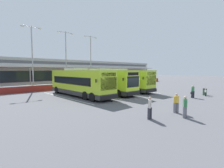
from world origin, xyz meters
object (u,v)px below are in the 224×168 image
Objects in this scene: pedestrian_child at (206,92)px; lamp_post_east at (91,58)px; pedestrian_with_handbag at (193,91)px; lamp_post_west at (32,54)px; coach_bus_centre at (122,80)px; litter_bin at (205,92)px; pedestrian_approaching_bus at (150,107)px; pedestrian_in_dark_coat at (185,106)px; lamp_post_centre at (66,56)px; coach_bus_left_centre at (103,81)px; pedestrian_near_bin at (176,102)px; coach_bus_leftmost at (80,83)px.

pedestrian_child is 0.09× the size of lamp_post_east.
lamp_post_west is (-12.06, 22.09, 5.43)m from pedestrian_with_handbag.
coach_bus_centre is 11.63m from lamp_post_east.
lamp_post_east is 23.29m from litter_bin.
pedestrian_in_dark_coat is at bearing -36.18° from pedestrian_approaching_bus.
lamp_post_centre reaches higher than pedestrian_approaching_bus.
pedestrian_approaching_bus is 0.15× the size of lamp_post_centre.
coach_bus_left_centre is 13.73m from pedestrian_near_bin.
coach_bus_left_centre is 1.11× the size of lamp_post_west.
pedestrian_near_bin is at bearing -173.06° from pedestrian_child.
lamp_post_east is at bearing 98.87° from litter_bin.
pedestrian_approaching_bus is (-10.71, -12.93, -0.91)m from coach_bus_centre.
lamp_post_west is (-6.66, 10.84, 4.50)m from coach_bus_left_centre.
pedestrian_in_dark_coat is 26.00m from lamp_post_centre.
coach_bus_leftmost is 1.11× the size of lamp_post_west.
coach_bus_leftmost is at bearing -179.06° from coach_bus_left_centre.
lamp_post_east reaches higher than coach_bus_left_centre.
pedestrian_with_handbag is 1.74× the size of litter_bin.
pedestrian_approaching_bus is (-2.16, 1.58, 0.00)m from pedestrian_in_dark_coat.
pedestrian_with_handbag is 11.93m from pedestrian_approaching_bus.
pedestrian_with_handbag is at bearing -84.35° from coach_bus_centre.
pedestrian_child is at bearing -56.93° from lamp_post_west.
pedestrian_with_handbag and pedestrian_near_bin have the same top height.
coach_bus_left_centre reaches higher than pedestrian_with_handbag.
pedestrian_in_dark_coat is at bearing -98.74° from lamp_post_centre.
pedestrian_near_bin is 1.74× the size of litter_bin.
pedestrian_in_dark_coat is at bearing -167.80° from litter_bin.
coach_bus_leftmost is 13.27m from pedestrian_near_bin.
pedestrian_in_dark_coat is 0.15× the size of lamp_post_centre.
pedestrian_approaching_bus is 1.74× the size of litter_bin.
pedestrian_approaching_bus reaches higher than litter_bin.
lamp_post_centre is (-4.68, 10.62, 4.50)m from coach_bus_centre.
coach_bus_left_centre is 11.67m from lamp_post_centre.
pedestrian_child is 0.62× the size of pedestrian_near_bin.
coach_bus_left_centre is at bearing -87.82° from lamp_post_centre.
pedestrian_in_dark_coat is at bearing -129.78° from pedestrian_near_bin.
coach_bus_centre is at bearing 107.79° from pedestrian_child.
lamp_post_west is (-3.30, 24.12, 5.42)m from pedestrian_near_bin.
lamp_post_east is at bearing 69.62° from pedestrian_near_bin.
coach_bus_leftmost is 7.52× the size of pedestrian_with_handbag.
lamp_post_west reaches higher than coach_bus_leftmost.
pedestrian_child is 11.58m from pedestrian_near_bin.
pedestrian_approaching_bus is at bearing -89.44° from lamp_post_west.
lamp_post_east is (5.58, 10.78, 4.50)m from coach_bus_left_centre.
pedestrian_in_dark_coat is at bearing -162.10° from pedestrian_with_handbag.
pedestrian_approaching_bus is 24.25m from lamp_post_west.
pedestrian_in_dark_coat is at bearing -168.64° from pedestrian_child.
lamp_post_centre is (2.95, 24.04, 5.42)m from pedestrian_near_bin.
lamp_post_centre reaches higher than litter_bin.
lamp_post_west reaches higher than litter_bin.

